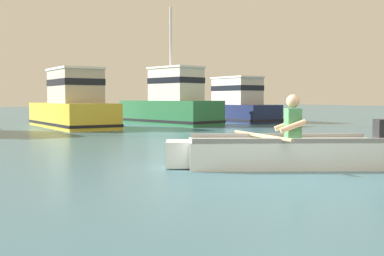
# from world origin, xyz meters

# --- Properties ---
(ground_plane) EXTENTS (120.00, 120.00, 0.00)m
(ground_plane) POSITION_xyz_m (0.00, 0.00, 0.00)
(ground_plane) COLOR #386070
(rowboat_with_person) EXTENTS (3.37, 2.64, 1.19)m
(rowboat_with_person) POSITION_xyz_m (0.82, 1.12, 0.25)
(rowboat_with_person) COLOR white
(rowboat_with_person) RESTS_ON ground
(moored_boat_yellow) EXTENTS (2.19, 5.55, 2.27)m
(moored_boat_yellow) POSITION_xyz_m (1.87, 13.17, 0.83)
(moored_boat_yellow) COLOR gold
(moored_boat_yellow) RESTS_ON ground
(moored_boat_green) EXTENTS (2.51, 5.20, 5.01)m
(moored_boat_green) POSITION_xyz_m (6.12, 12.76, 0.91)
(moored_boat_green) COLOR #287042
(moored_boat_green) RESTS_ON ground
(moored_boat_navy) EXTENTS (2.02, 5.65, 2.15)m
(moored_boat_navy) POSITION_xyz_m (9.98, 13.27, 0.79)
(moored_boat_navy) COLOR #19234C
(moored_boat_navy) RESTS_ON ground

